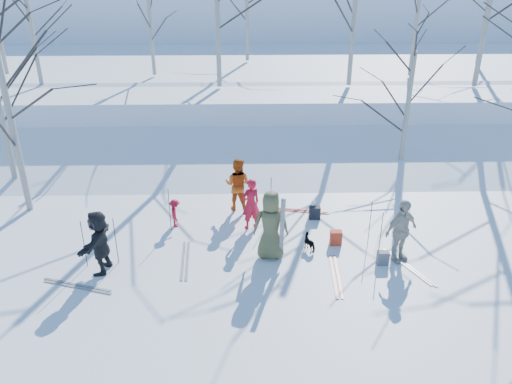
{
  "coord_description": "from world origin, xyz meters",
  "views": [
    {
      "loc": [
        -0.3,
        -11.38,
        7.39
      ],
      "look_at": [
        0.0,
        1.5,
        1.3
      ],
      "focal_mm": 35.0,
      "sensor_mm": 36.0,
      "label": 1
    }
  ],
  "objects_px": {
    "skier_cream_east": "(401,231)",
    "skier_olive_center": "(271,225)",
    "skier_grey_west": "(99,242)",
    "backpack_red": "(336,238)",
    "skier_red_north": "(251,204)",
    "skier_red_seated": "(175,213)",
    "backpack_grey": "(383,258)",
    "backpack_dark": "(315,213)",
    "dog": "(310,243)",
    "skier_redor_behind": "(238,184)"
  },
  "relations": [
    {
      "from": "skier_red_north",
      "to": "skier_red_seated",
      "type": "height_order",
      "value": "skier_red_north"
    },
    {
      "from": "skier_olive_center",
      "to": "skier_cream_east",
      "type": "bearing_deg",
      "value": 179.84
    },
    {
      "from": "skier_redor_behind",
      "to": "skier_red_seated",
      "type": "bearing_deg",
      "value": 48.22
    },
    {
      "from": "skier_olive_center",
      "to": "skier_redor_behind",
      "type": "height_order",
      "value": "skier_olive_center"
    },
    {
      "from": "skier_grey_west",
      "to": "backpack_dark",
      "type": "relative_size",
      "value": 4.28
    },
    {
      "from": "skier_redor_behind",
      "to": "skier_grey_west",
      "type": "height_order",
      "value": "skier_redor_behind"
    },
    {
      "from": "skier_olive_center",
      "to": "skier_red_north",
      "type": "relative_size",
      "value": 1.22
    },
    {
      "from": "skier_olive_center",
      "to": "dog",
      "type": "height_order",
      "value": "skier_olive_center"
    },
    {
      "from": "skier_redor_behind",
      "to": "skier_grey_west",
      "type": "bearing_deg",
      "value": 62.47
    },
    {
      "from": "skier_red_seated",
      "to": "dog",
      "type": "distance_m",
      "value": 4.17
    },
    {
      "from": "backpack_grey",
      "to": "backpack_dark",
      "type": "relative_size",
      "value": 0.95
    },
    {
      "from": "backpack_red",
      "to": "backpack_dark",
      "type": "relative_size",
      "value": 1.05
    },
    {
      "from": "skier_redor_behind",
      "to": "skier_grey_west",
      "type": "xyz_separation_m",
      "value": [
        -3.47,
        -3.42,
        -0.01
      ]
    },
    {
      "from": "skier_redor_behind",
      "to": "backpack_red",
      "type": "bearing_deg",
      "value": 158.77
    },
    {
      "from": "dog",
      "to": "backpack_red",
      "type": "xyz_separation_m",
      "value": [
        0.76,
        0.28,
        -0.02
      ]
    },
    {
      "from": "skier_grey_west",
      "to": "backpack_red",
      "type": "height_order",
      "value": "skier_grey_west"
    },
    {
      "from": "skier_cream_east",
      "to": "backpack_red",
      "type": "relative_size",
      "value": 4.23
    },
    {
      "from": "skier_red_north",
      "to": "skier_cream_east",
      "type": "distance_m",
      "value": 4.34
    },
    {
      "from": "skier_olive_center",
      "to": "skier_red_north",
      "type": "xyz_separation_m",
      "value": [
        -0.51,
        1.64,
        -0.17
      ]
    },
    {
      "from": "skier_red_seated",
      "to": "backpack_grey",
      "type": "height_order",
      "value": "skier_red_seated"
    },
    {
      "from": "skier_red_seated",
      "to": "skier_red_north",
      "type": "bearing_deg",
      "value": -105.93
    },
    {
      "from": "skier_red_north",
      "to": "skier_redor_behind",
      "type": "distance_m",
      "value": 1.3
    },
    {
      "from": "backpack_red",
      "to": "backpack_grey",
      "type": "distance_m",
      "value": 1.49
    },
    {
      "from": "skier_red_seated",
      "to": "backpack_grey",
      "type": "bearing_deg",
      "value": -123.44
    },
    {
      "from": "skier_olive_center",
      "to": "backpack_dark",
      "type": "relative_size",
      "value": 4.84
    },
    {
      "from": "backpack_red",
      "to": "backpack_grey",
      "type": "bearing_deg",
      "value": -44.18
    },
    {
      "from": "skier_cream_east",
      "to": "skier_grey_west",
      "type": "relative_size",
      "value": 1.04
    },
    {
      "from": "skier_redor_behind",
      "to": "dog",
      "type": "distance_m",
      "value": 3.32
    },
    {
      "from": "skier_redor_behind",
      "to": "backpack_red",
      "type": "distance_m",
      "value": 3.65
    },
    {
      "from": "skier_red_north",
      "to": "skier_cream_east",
      "type": "relative_size",
      "value": 0.89
    },
    {
      "from": "skier_cream_east",
      "to": "dog",
      "type": "xyz_separation_m",
      "value": [
        -2.28,
        0.56,
        -0.66
      ]
    },
    {
      "from": "skier_grey_west",
      "to": "backpack_dark",
      "type": "xyz_separation_m",
      "value": [
        5.85,
        2.7,
        -0.66
      ]
    },
    {
      "from": "skier_olive_center",
      "to": "skier_redor_behind",
      "type": "relative_size",
      "value": 1.12
    },
    {
      "from": "skier_cream_east",
      "to": "skier_olive_center",
      "type": "bearing_deg",
      "value": 148.17
    },
    {
      "from": "skier_olive_center",
      "to": "skier_red_north",
      "type": "bearing_deg",
      "value": -68.97
    },
    {
      "from": "skier_red_north",
      "to": "skier_grey_west",
      "type": "xyz_separation_m",
      "value": [
        -3.87,
        -2.18,
        0.06
      ]
    },
    {
      "from": "skier_red_seated",
      "to": "backpack_dark",
      "type": "relative_size",
      "value": 2.2
    },
    {
      "from": "skier_grey_west",
      "to": "backpack_dark",
      "type": "distance_m",
      "value": 6.48
    },
    {
      "from": "skier_red_seated",
      "to": "backpack_grey",
      "type": "distance_m",
      "value": 6.15
    },
    {
      "from": "skier_red_seated",
      "to": "backpack_red",
      "type": "relative_size",
      "value": 2.09
    },
    {
      "from": "skier_olive_center",
      "to": "dog",
      "type": "relative_size",
      "value": 3.6
    },
    {
      "from": "backpack_grey",
      "to": "skier_redor_behind",
      "type": "bearing_deg",
      "value": 139.39
    },
    {
      "from": "dog",
      "to": "skier_grey_west",
      "type": "bearing_deg",
      "value": -21.42
    },
    {
      "from": "skier_grey_west",
      "to": "dog",
      "type": "xyz_separation_m",
      "value": [
        5.5,
        0.87,
        -0.63
      ]
    },
    {
      "from": "skier_cream_east",
      "to": "backpack_grey",
      "type": "bearing_deg",
      "value": 176.36
    },
    {
      "from": "skier_red_north",
      "to": "skier_red_seated",
      "type": "relative_size",
      "value": 1.81
    },
    {
      "from": "skier_red_seated",
      "to": "dog",
      "type": "bearing_deg",
      "value": -122.71
    },
    {
      "from": "skier_cream_east",
      "to": "backpack_red",
      "type": "bearing_deg",
      "value": 123.39
    },
    {
      "from": "skier_olive_center",
      "to": "backpack_red",
      "type": "xyz_separation_m",
      "value": [
        1.88,
        0.6,
        -0.76
      ]
    },
    {
      "from": "skier_cream_east",
      "to": "skier_red_seated",
      "type": "bearing_deg",
      "value": 134.04
    }
  ]
}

